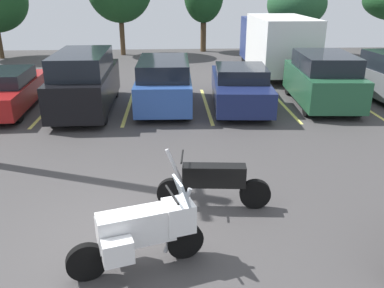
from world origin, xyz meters
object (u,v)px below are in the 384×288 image
object	(u,v)px
motorcycle_third	(213,182)
car_navy	(240,87)
car_black	(85,82)
car_green	(323,80)
car_blue	(164,83)
car_red	(5,90)
box_truck	(276,42)
motorcycle_touring	(142,230)

from	to	relation	value
motorcycle_third	car_navy	bearing A→B (deg)	76.41
car_black	car_green	distance (m)	8.44
motorcycle_third	car_blue	distance (m)	7.13
motorcycle_third	car_red	size ratio (longest dim) A/B	0.46
box_truck	car_navy	bearing A→B (deg)	-115.19
car_red	box_truck	distance (m)	12.40
motorcycle_touring	car_black	distance (m)	8.93
car_blue	car_navy	distance (m)	2.71
motorcycle_touring	car_red	world-z (taller)	motorcycle_touring
motorcycle_touring	motorcycle_third	xyz separation A→B (m)	(1.26, 1.74, -0.10)
motorcycle_third	car_green	bearing A→B (deg)	56.32
motorcycle_third	car_blue	world-z (taller)	car_blue
motorcycle_touring	car_navy	distance (m)	9.27
car_navy	car_blue	bearing A→B (deg)	179.81
motorcycle_touring	car_blue	xyz separation A→B (m)	(0.26, 8.79, 0.22)
motorcycle_touring	car_green	size ratio (longest dim) A/B	0.49
car_black	box_truck	distance (m)	10.11
motorcycle_touring	motorcycle_third	size ratio (longest dim) A/B	0.93
motorcycle_third	box_truck	world-z (taller)	box_truck
car_green	box_truck	distance (m)	5.79
motorcycle_touring	box_truck	distance (m)	15.66
car_red	box_truck	bearing A→B (deg)	27.23
car_blue	box_truck	bearing A→B (deg)	46.80
car_green	box_truck	bearing A→B (deg)	92.89
motorcycle_touring	motorcycle_third	world-z (taller)	motorcycle_touring
motorcycle_touring	car_navy	world-z (taller)	car_navy
motorcycle_touring	car_red	xyz separation A→B (m)	(-5.32, 8.90, 0.03)
car_red	box_truck	size ratio (longest dim) A/B	0.75
car_blue	motorcycle_touring	bearing A→B (deg)	-91.69
box_truck	motorcycle_touring	bearing A→B (deg)	-111.32
car_black	car_green	bearing A→B (deg)	1.55
motorcycle_third	box_truck	size ratio (longest dim) A/B	0.35
car_black	car_red	bearing A→B (deg)	173.56
car_black	car_navy	xyz separation A→B (m)	(5.42, 0.20, -0.30)
car_green	box_truck	size ratio (longest dim) A/B	0.66
motorcycle_third	car_blue	xyz separation A→B (m)	(-1.00, 7.05, 0.32)
motorcycle_third	car_red	bearing A→B (deg)	132.55
car_black	car_green	xyz separation A→B (m)	(8.43, 0.23, -0.08)
car_red	car_navy	size ratio (longest dim) A/B	1.01
car_red	car_green	world-z (taller)	car_green
car_black	car_navy	distance (m)	5.43
motorcycle_touring	car_blue	world-z (taller)	car_blue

